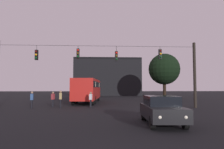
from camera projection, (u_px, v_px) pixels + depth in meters
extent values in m
plane|color=black|center=(99.00, 102.00, 29.13)|extent=(168.00, 168.00, 0.00)
cylinder|color=black|center=(195.00, 75.00, 20.98)|extent=(0.28, 0.28, 6.43)
cylinder|color=black|center=(99.00, 46.00, 20.60)|extent=(18.91, 0.02, 0.02)
cylinder|color=black|center=(37.00, 48.00, 20.24)|extent=(0.03, 0.03, 0.45)
cube|color=black|center=(37.00, 55.00, 20.19)|extent=(0.26, 0.32, 0.95)
sphere|color=#510A0A|center=(36.00, 52.00, 20.03)|extent=(0.20, 0.20, 0.20)
sphere|color=orange|center=(36.00, 55.00, 20.01)|extent=(0.20, 0.20, 0.20)
sphere|color=#0C4219|center=(36.00, 58.00, 20.00)|extent=(0.20, 0.20, 0.20)
cylinder|color=black|center=(78.00, 47.00, 20.47)|extent=(0.03, 0.03, 0.28)
cube|color=black|center=(78.00, 54.00, 20.43)|extent=(0.26, 0.32, 0.95)
sphere|color=red|center=(78.00, 50.00, 20.27)|extent=(0.20, 0.20, 0.20)
sphere|color=#5B3D0C|center=(78.00, 53.00, 20.25)|extent=(0.20, 0.20, 0.20)
sphere|color=#0C4219|center=(78.00, 56.00, 20.24)|extent=(0.20, 0.20, 0.20)
cylinder|color=black|center=(116.00, 49.00, 20.68)|extent=(0.03, 0.03, 0.49)
cube|color=black|center=(116.00, 56.00, 20.64)|extent=(0.26, 0.32, 0.95)
sphere|color=red|center=(117.00, 53.00, 20.48)|extent=(0.20, 0.20, 0.20)
sphere|color=#5B3D0C|center=(117.00, 56.00, 20.46)|extent=(0.20, 0.20, 0.20)
sphere|color=#0C4219|center=(117.00, 59.00, 20.44)|extent=(0.20, 0.20, 0.20)
cylinder|color=black|center=(160.00, 48.00, 20.94)|extent=(0.03, 0.03, 0.25)
cube|color=black|center=(160.00, 54.00, 20.91)|extent=(0.26, 0.32, 0.95)
sphere|color=#510A0A|center=(161.00, 51.00, 20.75)|extent=(0.20, 0.20, 0.20)
sphere|color=orange|center=(161.00, 54.00, 20.73)|extent=(0.20, 0.20, 0.20)
sphere|color=#0C4219|center=(161.00, 57.00, 20.71)|extent=(0.20, 0.20, 0.20)
cube|color=#B21E19|center=(88.00, 89.00, 28.05)|extent=(3.28, 11.15, 2.50)
cube|color=black|center=(88.00, 85.00, 28.09)|extent=(3.28, 10.50, 0.70)
cylinder|color=black|center=(84.00, 97.00, 31.95)|extent=(0.35, 1.02, 1.00)
cylinder|color=black|center=(99.00, 97.00, 31.92)|extent=(0.35, 1.02, 1.00)
cylinder|color=black|center=(76.00, 100.00, 25.80)|extent=(0.35, 1.02, 1.00)
cylinder|color=black|center=(95.00, 100.00, 25.77)|extent=(0.35, 1.02, 1.00)
cylinder|color=black|center=(73.00, 101.00, 23.82)|extent=(0.35, 1.02, 1.00)
cylinder|color=black|center=(93.00, 101.00, 23.79)|extent=(0.35, 1.02, 1.00)
cube|color=beige|center=(91.00, 85.00, 31.38)|extent=(2.61, 0.98, 0.56)
cube|color=beige|center=(85.00, 84.00, 25.35)|extent=(2.61, 0.98, 0.56)
cube|color=black|center=(162.00, 112.00, 11.55)|extent=(2.04, 4.40, 0.68)
cube|color=black|center=(161.00, 101.00, 11.73)|extent=(1.71, 2.41, 0.52)
cylinder|color=black|center=(185.00, 122.00, 10.11)|extent=(0.26, 0.65, 0.64)
cylinder|color=black|center=(152.00, 122.00, 10.11)|extent=(0.26, 0.65, 0.64)
cylinder|color=black|center=(169.00, 115.00, 12.94)|extent=(0.26, 0.65, 0.64)
cylinder|color=black|center=(143.00, 115.00, 12.94)|extent=(0.26, 0.65, 0.64)
sphere|color=white|center=(186.00, 117.00, 9.45)|extent=(0.18, 0.18, 0.18)
sphere|color=white|center=(160.00, 117.00, 9.45)|extent=(0.18, 0.18, 0.18)
cylinder|color=black|center=(91.00, 103.00, 21.37)|extent=(0.14, 0.14, 0.76)
cylinder|color=black|center=(90.00, 104.00, 21.21)|extent=(0.14, 0.14, 0.76)
cube|color=silver|center=(91.00, 97.00, 21.33)|extent=(0.31, 0.40, 0.57)
sphere|color=#8C6B51|center=(91.00, 93.00, 21.36)|extent=(0.21, 0.21, 0.21)
cylinder|color=black|center=(60.00, 104.00, 20.65)|extent=(0.14, 0.14, 0.84)
cylinder|color=black|center=(60.00, 104.00, 20.50)|extent=(0.14, 0.14, 0.84)
cube|color=#997F4C|center=(60.00, 96.00, 20.62)|extent=(0.30, 0.40, 0.63)
sphere|color=#8C6B51|center=(61.00, 92.00, 20.64)|extent=(0.23, 0.23, 0.23)
cylinder|color=black|center=(52.00, 103.00, 21.42)|extent=(0.14, 0.14, 0.77)
cylinder|color=black|center=(53.00, 103.00, 21.57)|extent=(0.14, 0.14, 0.77)
cube|color=maroon|center=(53.00, 97.00, 21.53)|extent=(0.33, 0.41, 0.58)
sphere|color=#8C6B51|center=(53.00, 93.00, 21.56)|extent=(0.21, 0.21, 0.21)
cylinder|color=black|center=(32.00, 104.00, 20.25)|extent=(0.14, 0.14, 0.79)
cylinder|color=black|center=(32.00, 104.00, 20.09)|extent=(0.14, 0.14, 0.79)
cube|color=#2D4C7F|center=(32.00, 97.00, 20.21)|extent=(0.26, 0.38, 0.60)
sphere|color=#8C6B51|center=(32.00, 93.00, 20.24)|extent=(0.22, 0.22, 0.22)
cube|color=black|center=(107.00, 79.00, 55.51)|extent=(16.09, 11.75, 8.61)
cube|color=black|center=(107.00, 61.00, 55.79)|extent=(16.09, 11.75, 0.50)
cylinder|color=black|center=(164.00, 89.00, 37.53)|extent=(0.55, 0.55, 3.31)
sphere|color=black|center=(164.00, 69.00, 37.75)|extent=(5.51, 5.51, 5.51)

